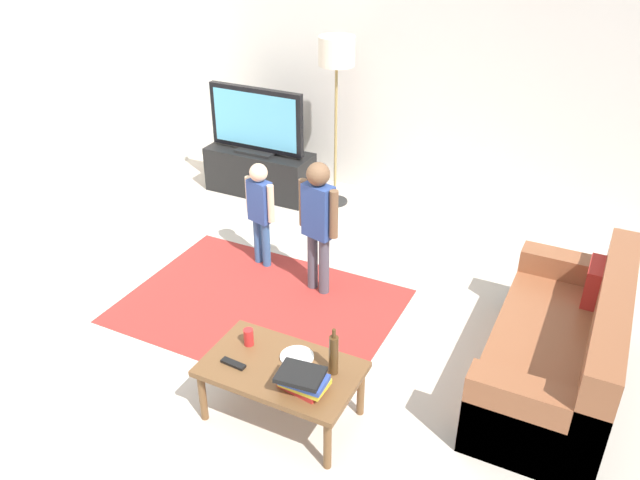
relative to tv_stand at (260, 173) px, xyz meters
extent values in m
plane|color=beige|center=(1.60, -2.30, -0.24)|extent=(7.80, 7.80, 0.00)
cube|color=silver|center=(1.60, 0.70, 1.11)|extent=(6.00, 0.12, 2.70)
cube|color=#9E2D28|center=(1.13, -1.90, -0.24)|extent=(2.20, 1.60, 0.01)
cube|color=black|center=(0.00, 0.00, 0.01)|extent=(1.20, 0.44, 0.50)
cube|color=black|center=(0.00, -0.05, -0.14)|extent=(1.10, 0.32, 0.03)
cube|color=black|center=(0.00, -0.02, 0.27)|extent=(0.44, 0.28, 0.03)
cube|color=black|center=(0.00, -0.02, 0.63)|extent=(1.10, 0.07, 0.68)
cube|color=#59B2D8|center=(0.00, -0.06, 0.63)|extent=(1.00, 0.01, 0.58)
cube|color=brown|center=(3.43, -1.79, -0.03)|extent=(0.80, 1.80, 0.42)
cube|color=brown|center=(3.73, -1.79, 0.19)|extent=(0.20, 1.80, 0.86)
cube|color=brown|center=(3.43, -2.59, 0.06)|extent=(0.80, 0.20, 0.60)
cube|color=brown|center=(3.43, -0.99, 0.06)|extent=(0.80, 0.20, 0.60)
cube|color=#B22823|center=(3.58, -1.24, 0.32)|extent=(0.10, 0.32, 0.32)
cylinder|color=#262626|center=(0.86, 0.15, -0.23)|extent=(0.28, 0.28, 0.02)
cylinder|color=#99844C|center=(0.86, 0.15, 0.52)|extent=(0.03, 0.03, 1.50)
cylinder|color=silver|center=(0.86, 0.15, 1.40)|extent=(0.36, 0.36, 0.28)
cylinder|color=#33598C|center=(0.76, -1.29, -0.02)|extent=(0.07, 0.07, 0.45)
cylinder|color=#33598C|center=(0.86, -1.32, -0.02)|extent=(0.07, 0.07, 0.45)
cube|color=#2D478C|center=(0.81, -1.30, 0.40)|extent=(0.24, 0.17, 0.38)
sphere|color=beige|center=(0.81, -1.30, 0.67)|extent=(0.16, 0.16, 0.16)
cylinder|color=beige|center=(0.68, -1.27, 0.42)|extent=(0.06, 0.06, 0.35)
cylinder|color=beige|center=(0.94, -1.34, 0.42)|extent=(0.06, 0.06, 0.35)
cylinder|color=#4C4C59|center=(1.40, -1.44, 0.02)|extent=(0.09, 0.09, 0.53)
cylinder|color=#4C4C59|center=(1.52, -1.47, 0.02)|extent=(0.09, 0.09, 0.53)
cube|color=#2D478C|center=(1.46, -1.46, 0.52)|extent=(0.28, 0.20, 0.46)
sphere|color=brown|center=(1.46, -1.46, 0.84)|extent=(0.19, 0.19, 0.19)
cylinder|color=brown|center=(1.30, -1.42, 0.54)|extent=(0.07, 0.07, 0.41)
cylinder|color=brown|center=(1.62, -1.50, 0.54)|extent=(0.07, 0.07, 0.41)
cube|color=brown|center=(1.92, -2.90, 0.16)|extent=(1.00, 0.60, 0.04)
cylinder|color=brown|center=(1.47, -3.15, -0.05)|extent=(0.05, 0.05, 0.38)
cylinder|color=brown|center=(2.37, -3.15, -0.05)|extent=(0.05, 0.05, 0.38)
cylinder|color=brown|center=(1.47, -2.65, -0.05)|extent=(0.05, 0.05, 0.38)
cylinder|color=brown|center=(2.37, -2.65, -0.05)|extent=(0.05, 0.05, 0.38)
cube|color=red|center=(2.13, -3.01, 0.19)|extent=(0.28, 0.20, 0.04)
cube|color=yellow|center=(2.15, -3.01, 0.23)|extent=(0.29, 0.19, 0.04)
cube|color=#334CA5|center=(2.15, -3.03, 0.27)|extent=(0.28, 0.18, 0.04)
cube|color=black|center=(2.13, -3.03, 0.30)|extent=(0.30, 0.24, 0.03)
cylinder|color=#4C3319|center=(2.24, -2.80, 0.31)|extent=(0.06, 0.06, 0.28)
cylinder|color=#4C3319|center=(2.24, -2.80, 0.48)|extent=(0.02, 0.02, 0.06)
cube|color=black|center=(1.64, -3.02, 0.19)|extent=(0.17, 0.06, 0.02)
cylinder|color=red|center=(1.62, -2.80, 0.24)|extent=(0.07, 0.07, 0.12)
cylinder|color=white|center=(1.97, -2.78, 0.18)|extent=(0.22, 0.22, 0.02)
cube|color=silver|center=(1.99, -2.78, 0.19)|extent=(0.15, 0.05, 0.01)
camera|label=1|loc=(3.53, -5.59, 2.88)|focal=35.96mm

